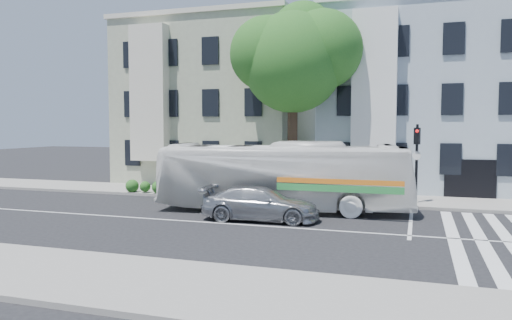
% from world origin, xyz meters
% --- Properties ---
extents(ground, '(120.00, 120.00, 0.00)m').
position_xyz_m(ground, '(0.00, 0.00, 0.00)').
color(ground, black).
rests_on(ground, ground).
extents(sidewalk_far, '(80.00, 4.00, 0.15)m').
position_xyz_m(sidewalk_far, '(0.00, 8.00, 0.07)').
color(sidewalk_far, gray).
rests_on(sidewalk_far, ground).
extents(sidewalk_near, '(80.00, 4.00, 0.15)m').
position_xyz_m(sidewalk_near, '(0.00, -8.00, 0.07)').
color(sidewalk_near, gray).
rests_on(sidewalk_near, ground).
extents(building_left, '(12.00, 10.00, 11.00)m').
position_xyz_m(building_left, '(-7.00, 15.00, 5.50)').
color(building_left, '#979B82').
rests_on(building_left, ground).
extents(building_right, '(12.00, 10.00, 11.00)m').
position_xyz_m(building_right, '(7.00, 15.00, 5.50)').
color(building_right, '#99A8B7').
rests_on(building_right, ground).
extents(street_tree, '(7.30, 5.90, 11.10)m').
position_xyz_m(street_tree, '(0.06, 8.74, 7.83)').
color(street_tree, '#2D2116').
rests_on(street_tree, ground).
extents(bus, '(4.19, 11.97, 3.27)m').
position_xyz_m(bus, '(0.80, 3.61, 1.63)').
color(bus, white).
rests_on(bus, ground).
extents(sedan, '(2.35, 5.10, 1.44)m').
position_xyz_m(sedan, '(0.44, 1.14, 0.72)').
color(sedan, '#A8AAAF').
rests_on(sedan, ground).
extents(hedge, '(8.51, 2.39, 0.70)m').
position_xyz_m(hedge, '(-4.74, 6.30, 0.50)').
color(hedge, '#336520').
rests_on(hedge, sidewalk_far).
extents(traffic_signal, '(0.41, 0.53, 4.07)m').
position_xyz_m(traffic_signal, '(6.67, 7.18, 2.63)').
color(traffic_signal, black).
rests_on(traffic_signal, ground).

